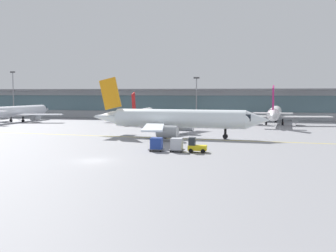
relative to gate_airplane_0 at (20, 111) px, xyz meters
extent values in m
plane|color=gray|center=(47.54, -57.59, -2.99)|extent=(400.00, 400.00, 0.00)
cube|color=yellow|center=(52.88, -32.01, -2.98)|extent=(109.73, 8.44, 0.01)
cube|color=#9EA3A8|center=(47.54, 26.49, 1.51)|extent=(180.98, 8.00, 9.00)
cube|color=slate|center=(47.54, 22.41, 1.96)|extent=(173.74, 0.16, 5.04)
cube|color=slate|center=(47.54, 24.99, 6.31)|extent=(188.22, 11.00, 0.60)
cylinder|color=silver|center=(0.03, 0.39, 0.10)|extent=(4.44, 21.72, 2.99)
cone|color=silver|center=(0.87, 12.94, 0.10)|extent=(3.08, 3.78, 2.85)
cube|color=black|center=(0.71, 10.55, 0.47)|extent=(2.51, 2.85, 1.05)
cylinder|color=#999EA3|center=(-5.19, 0.30, -1.56)|extent=(2.06, 3.29, 1.85)
cube|color=silver|center=(7.55, -1.89, -0.73)|extent=(12.65, 5.36, 0.25)
cylinder|color=#999EA3|center=(5.18, -0.40, -1.56)|extent=(2.06, 3.29, 1.85)
cylinder|color=black|center=(0.53, 7.92, -2.19)|extent=(0.39, 0.39, 1.59)
cylinder|color=black|center=(0.53, 7.92, -2.59)|extent=(0.54, 0.82, 0.79)
cylinder|color=black|center=(-2.11, -1.24, -2.19)|extent=(0.39, 0.39, 1.59)
cylinder|color=black|center=(-2.11, -1.24, -2.59)|extent=(0.54, 0.82, 0.79)
cylinder|color=black|center=(1.93, -1.51, -2.19)|extent=(0.39, 0.39, 1.59)
cylinder|color=black|center=(1.93, -1.51, -2.59)|extent=(0.54, 0.82, 0.79)
cylinder|color=white|center=(35.90, 4.00, -0.34)|extent=(3.72, 18.65, 2.57)
cone|color=white|center=(35.23, 14.79, -0.34)|extent=(2.63, 3.23, 2.44)
cube|color=black|center=(35.35, 12.73, -0.01)|extent=(2.15, 2.44, 0.90)
cone|color=white|center=(36.61, -7.30, -0.34)|extent=(2.44, 4.25, 2.19)
cube|color=white|center=(29.42, 2.08, -1.04)|extent=(10.87, 4.65, 0.21)
cylinder|color=#999EA3|center=(31.47, 3.35, -1.76)|extent=(1.76, 2.82, 1.59)
cube|color=white|center=(42.57, 2.90, -1.04)|extent=(10.79, 5.84, 0.21)
cylinder|color=#999EA3|center=(40.38, 3.90, -1.76)|extent=(1.76, 2.82, 1.59)
cube|color=red|center=(36.56, -6.47, 3.14)|extent=(0.49, 3.48, 4.84)
cube|color=white|center=(34.65, -6.29, 0.05)|extent=(3.89, 2.05, 0.18)
cube|color=white|center=(38.43, -6.05, 0.05)|extent=(3.89, 2.05, 0.18)
cylinder|color=black|center=(35.50, 10.47, -2.30)|extent=(0.33, 0.33, 1.36)
cylinder|color=black|center=(35.50, 10.47, -2.64)|extent=(0.46, 0.71, 0.68)
cylinder|color=black|center=(34.26, 2.38, -2.30)|extent=(0.33, 0.33, 1.36)
cylinder|color=black|center=(34.26, 2.38, -2.64)|extent=(0.46, 0.71, 0.68)
cylinder|color=black|center=(37.73, 2.60, -2.30)|extent=(0.33, 0.33, 1.36)
cylinder|color=black|center=(37.73, 2.60, -2.64)|extent=(0.46, 0.71, 0.68)
cylinder|color=white|center=(71.73, 5.31, 0.15)|extent=(4.75, 22.09, 3.04)
cone|color=white|center=(72.73, 18.06, 0.15)|extent=(3.17, 3.87, 2.89)
cube|color=black|center=(72.54, 15.63, 0.53)|extent=(2.58, 2.92, 1.07)
cone|color=white|center=(70.68, -8.05, 0.15)|extent=(2.96, 5.06, 2.59)
cube|color=white|center=(63.82, 4.13, -0.69)|extent=(12.75, 7.08, 0.25)
cylinder|color=#999EA3|center=(66.43, 5.28, -1.53)|extent=(2.13, 3.36, 1.88)
cube|color=white|center=(79.36, 2.91, -0.69)|extent=(12.86, 5.32, 0.25)
cylinder|color=#999EA3|center=(76.96, 4.45, -1.53)|extent=(2.13, 3.36, 1.88)
cube|color=#B21E66|center=(70.76, -7.08, 4.27)|extent=(0.64, 4.12, 5.73)
cube|color=white|center=(68.55, -6.54, 0.61)|extent=(4.63, 2.49, 0.21)
cube|color=white|center=(73.02, -6.89, 0.61)|extent=(4.63, 2.49, 0.21)
cylinder|color=black|center=(72.33, 12.96, -2.18)|extent=(0.39, 0.39, 1.61)
cylinder|color=black|center=(72.33, 12.96, -2.58)|extent=(0.55, 0.84, 0.81)
cylinder|color=black|center=(69.54, 3.68, -2.18)|extent=(0.39, 0.39, 1.61)
cylinder|color=black|center=(69.54, 3.68, -2.58)|extent=(0.55, 0.84, 0.81)
cylinder|color=black|center=(73.64, 3.36, -2.18)|extent=(0.39, 0.39, 1.61)
cylinder|color=black|center=(73.64, 3.36, -2.58)|extent=(0.55, 0.84, 0.81)
cylinder|color=white|center=(52.88, -30.01, 0.56)|extent=(24.98, 5.26, 3.44)
cone|color=white|center=(67.31, -31.07, 0.56)|extent=(4.36, 3.57, 3.27)
cube|color=black|center=(64.56, -30.87, 0.99)|extent=(3.29, 2.91, 1.21)
cone|color=white|center=(37.77, -28.90, 0.56)|extent=(5.71, 3.32, 2.93)
cube|color=white|center=(51.51, -21.07, -0.39)|extent=(7.95, 14.42, 0.28)
cylinder|color=#999EA3|center=(52.82, -24.01, -1.34)|extent=(3.79, 2.39, 2.13)
cube|color=white|center=(50.21, -38.65, -0.39)|extent=(6.08, 14.54, 0.28)
cylinder|color=#999EA3|center=(51.94, -35.93, -1.34)|extent=(3.79, 2.39, 2.13)
cube|color=orange|center=(38.87, -28.98, 5.22)|extent=(4.66, 0.70, 6.48)
cube|color=white|center=(39.46, -26.48, 1.08)|extent=(2.80, 5.23, 0.24)
cube|color=white|center=(39.09, -31.53, 1.08)|extent=(2.80, 5.23, 0.24)
cylinder|color=black|center=(61.54, -30.65, -2.07)|extent=(0.45, 0.45, 1.82)
cylinder|color=black|center=(61.54, -30.65, -2.53)|extent=(0.95, 0.62, 0.91)
cylinder|color=black|center=(51.03, -27.54, -2.07)|extent=(0.45, 0.45, 1.82)
cylinder|color=black|center=(51.03, -27.54, -2.53)|extent=(0.95, 0.62, 0.91)
cylinder|color=black|center=(50.69, -32.18, -2.07)|extent=(0.45, 0.45, 1.82)
cylinder|color=black|center=(50.69, -32.18, -2.53)|extent=(0.95, 0.62, 0.91)
cube|color=yellow|center=(58.98, -48.02, -2.34)|extent=(2.63, 1.46, 0.70)
cube|color=#1E2328|center=(58.23, -48.04, -1.44)|extent=(0.93, 1.26, 1.10)
cylinder|color=black|center=(59.82, -47.30, -2.69)|extent=(0.60, 0.23, 0.60)
cylinder|color=black|center=(59.85, -48.70, -2.69)|extent=(0.60, 0.23, 0.60)
cylinder|color=black|center=(58.12, -47.34, -2.69)|extent=(0.60, 0.23, 0.60)
cylinder|color=black|center=(58.15, -48.74, -2.69)|extent=(0.60, 0.23, 0.60)
cube|color=#595B60|center=(56.03, -48.09, -2.71)|extent=(2.14, 1.65, 0.12)
cube|color=#B2B7C1|center=(56.03, -48.09, -1.85)|extent=(1.63, 1.54, 1.60)
cylinder|color=black|center=(56.77, -47.37, -2.88)|extent=(0.22, 0.11, 0.22)
cylinder|color=black|center=(56.80, -48.77, -2.88)|extent=(0.22, 0.11, 0.22)
cylinder|color=black|center=(55.27, -47.41, -2.88)|extent=(0.22, 0.11, 0.22)
cylinder|color=black|center=(55.30, -48.81, -2.88)|extent=(0.22, 0.11, 0.22)
cube|color=#595B60|center=(53.09, -48.16, -2.71)|extent=(2.14, 1.65, 0.12)
cube|color=navy|center=(53.09, -48.16, -1.85)|extent=(1.63, 1.54, 1.60)
cylinder|color=black|center=(53.82, -47.44, -2.88)|extent=(0.22, 0.11, 0.22)
cylinder|color=black|center=(53.85, -48.84, -2.88)|extent=(0.22, 0.11, 0.22)
cylinder|color=black|center=(52.32, -47.47, -2.88)|extent=(0.22, 0.11, 0.22)
cylinder|color=black|center=(52.35, -48.87, -2.88)|extent=(0.22, 0.11, 0.22)
cylinder|color=gray|center=(-14.77, 19.18, 4.60)|extent=(0.36, 0.36, 15.18)
cube|color=#3F3F42|center=(-14.77, 19.18, 12.44)|extent=(1.80, 0.30, 0.50)
cylinder|color=gray|center=(48.73, 19.54, 3.37)|extent=(0.36, 0.36, 12.71)
cube|color=#3F3F42|center=(48.73, 19.54, 9.98)|extent=(1.80, 0.30, 0.50)
camera|label=1|loc=(66.96, -102.83, 5.36)|focal=42.48mm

